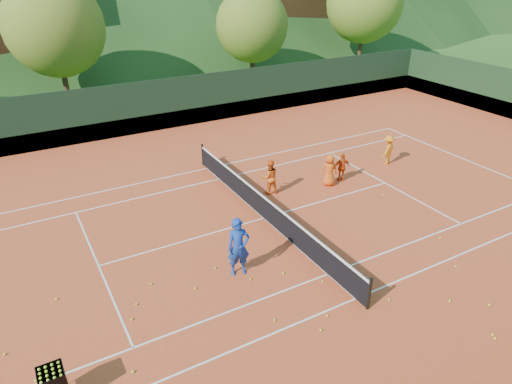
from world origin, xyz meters
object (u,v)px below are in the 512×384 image
student_a (270,177)px  ball_hopper (52,379)px  tennis_net (264,207)px  chalet_right (285,0)px  student_c (329,170)px  student_d (388,150)px  student_b (342,167)px  coach (238,247)px  chalet_mid (142,6)px

student_a → ball_hopper: bearing=45.3°
tennis_net → chalet_right: (20.00, 30.00, 4.74)m
student_c → chalet_right: bearing=-94.5°
student_a → student_d: 6.70m
student_b → chalet_right: (15.20, 28.79, 4.57)m
student_c → chalet_right: 33.32m
ball_hopper → student_a: bearing=34.5°
student_c → coach: bearing=54.4°
student_d → chalet_right: 31.14m
coach → student_d: bearing=34.2°
coach → student_c: size_ratio=1.35×
coach → tennis_net: (2.49, 2.63, -0.50)m
student_b → ball_hopper: student_b is taller
student_c → ball_hopper: bearing=50.3°
student_d → chalet_mid: chalet_mid is taller
student_c → tennis_net: size_ratio=0.12×
coach → student_d: 11.31m
chalet_right → student_a: bearing=-123.5°
student_a → student_c: student_a is taller
ball_hopper → chalet_right: chalet_right is taller
student_b → chalet_mid: bearing=-75.0°
student_a → tennis_net: (-1.29, -1.75, -0.27)m
ball_hopper → tennis_net: bearing=30.3°
student_d → chalet_mid: bearing=-107.6°
student_a → student_c: (2.72, -0.64, -0.03)m
student_c → tennis_net: bearing=40.0°
coach → ball_hopper: (-5.89, -2.26, -0.26)m
student_a → student_d: student_a is taller
student_b → ball_hopper: 14.52m
student_a → student_b: bearing=-178.0°
ball_hopper → chalet_mid: bearing=69.7°
coach → chalet_mid: size_ratio=0.16×
student_a → student_c: 2.79m
student_d → chalet_right: chalet_right is taller
ball_hopper → chalet_right: bearing=50.9°
student_b → student_d: bearing=-155.6°
coach → chalet_mid: 37.80m
coach → ball_hopper: coach is taller
coach → student_c: bearing=42.1°
student_a → chalet_right: (18.71, 28.25, 4.47)m
coach → student_a: bearing=61.4°
student_a → student_c: size_ratio=1.04×
coach → chalet_right: size_ratio=0.17×
student_d → chalet_right: (12.00, 28.38, 4.50)m
student_b → student_a: bearing=8.2°
chalet_mid → student_a: bearing=-98.3°
coach → student_b: 8.24m
student_b → coach: bearing=44.8°
coach → student_a: (3.78, 4.38, -0.23)m
student_b → ball_hopper: bearing=41.9°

